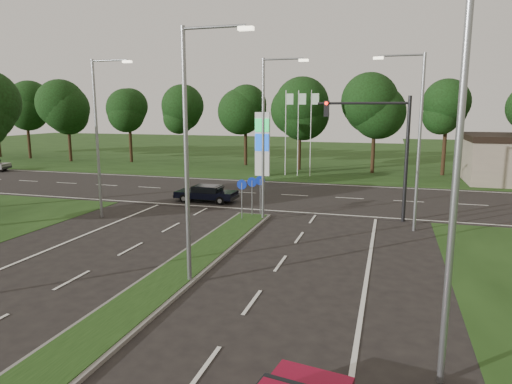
# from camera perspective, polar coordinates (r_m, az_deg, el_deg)

# --- Properties ---
(ground) EXTENTS (160.00, 160.00, 0.00)m
(ground) POSITION_cam_1_polar(r_m,az_deg,el_deg) (13.02, -23.50, -19.39)
(ground) COLOR black
(ground) RESTS_ON ground
(verge_far) EXTENTS (160.00, 50.00, 0.02)m
(verge_far) POSITION_cam_1_polar(r_m,az_deg,el_deg) (64.26, 9.59, 4.57)
(verge_far) COLOR #1B3411
(verge_far) RESTS_ON ground
(cross_road) EXTENTS (160.00, 12.00, 0.02)m
(cross_road) POSITION_cam_1_polar(r_m,az_deg,el_deg) (33.96, 3.20, -0.34)
(cross_road) COLOR black
(cross_road) RESTS_ON ground
(median_kerb) EXTENTS (2.00, 26.00, 0.12)m
(median_kerb) POSITION_cam_1_polar(r_m,az_deg,el_deg) (15.90, -14.07, -13.00)
(median_kerb) COLOR slate
(median_kerb) RESTS_ON ground
(streetlight_median_near) EXTENTS (2.53, 0.22, 9.00)m
(streetlight_median_near) POSITION_cam_1_polar(r_m,az_deg,el_deg) (15.98, -8.10, 5.93)
(streetlight_median_near) COLOR gray
(streetlight_median_near) RESTS_ON ground
(streetlight_median_far) EXTENTS (2.53, 0.22, 9.00)m
(streetlight_median_far) POSITION_cam_1_polar(r_m,az_deg,el_deg) (25.41, 1.34, 7.62)
(streetlight_median_far) COLOR gray
(streetlight_median_far) RESTS_ON ground
(streetlight_left_far) EXTENTS (2.53, 0.22, 9.00)m
(streetlight_left_far) POSITION_cam_1_polar(r_m,az_deg,el_deg) (27.59, -18.97, 7.28)
(streetlight_left_far) COLOR gray
(streetlight_left_far) RESTS_ON ground
(streetlight_right_far) EXTENTS (2.53, 0.22, 9.00)m
(streetlight_right_far) POSITION_cam_1_polar(r_m,az_deg,el_deg) (24.56, 19.33, 6.96)
(streetlight_right_far) COLOR gray
(streetlight_right_far) RESTS_ON ground
(streetlight_right_near) EXTENTS (2.53, 0.22, 9.00)m
(streetlight_right_near) POSITION_cam_1_polar(r_m,az_deg,el_deg) (10.63, 22.76, 3.08)
(streetlight_right_near) COLOR gray
(streetlight_right_near) RESTS_ON ground
(traffic_signal) EXTENTS (5.10, 0.42, 7.00)m
(traffic_signal) POSITION_cam_1_polar(r_m,az_deg,el_deg) (26.55, 15.59, 6.44)
(traffic_signal) COLOR black
(traffic_signal) RESTS_ON ground
(median_signs) EXTENTS (1.16, 1.76, 2.38)m
(median_signs) POSITION_cam_1_polar(r_m,az_deg,el_deg) (26.43, -0.55, 0.38)
(median_signs) COLOR gray
(median_signs) RESTS_ON ground
(gas_pylon) EXTENTS (5.80, 1.26, 8.00)m
(gas_pylon) POSITION_cam_1_polar(r_m,az_deg,el_deg) (43.19, 1.10, 6.23)
(gas_pylon) COLOR silver
(gas_pylon) RESTS_ON ground
(treeline_far) EXTENTS (6.00, 6.00, 9.90)m
(treeline_far) POSITION_cam_1_polar(r_m,az_deg,el_deg) (49.02, 7.76, 10.87)
(treeline_far) COLOR black
(treeline_far) RESTS_ON ground
(navy_sedan) EXTENTS (4.13, 1.74, 1.13)m
(navy_sedan) POSITION_cam_1_polar(r_m,az_deg,el_deg) (31.42, -6.21, -0.13)
(navy_sedan) COLOR black
(navy_sedan) RESTS_ON ground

